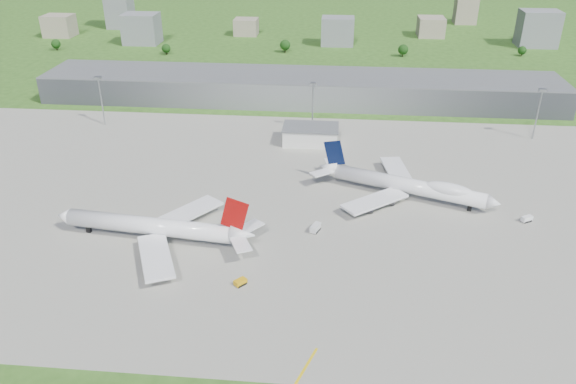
# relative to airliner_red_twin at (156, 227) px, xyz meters

# --- Properties ---
(ground) EXTENTS (1400.00, 1400.00, 0.00)m
(ground) POSITION_rel_airliner_red_twin_xyz_m (38.33, 143.55, -5.36)
(ground) COLOR #2F551A
(ground) RESTS_ON ground
(apron) EXTENTS (360.00, 190.00, 0.08)m
(apron) POSITION_rel_airliner_red_twin_xyz_m (48.33, 33.55, -5.32)
(apron) COLOR gray
(apron) RESTS_ON ground
(terminal) EXTENTS (300.00, 42.00, 15.00)m
(terminal) POSITION_rel_airliner_red_twin_xyz_m (38.33, 158.55, 2.14)
(terminal) COLOR slate
(terminal) RESTS_ON ground
(ops_building) EXTENTS (26.00, 16.00, 8.00)m
(ops_building) POSITION_rel_airliner_red_twin_xyz_m (48.33, 93.55, -1.36)
(ops_building) COLOR silver
(ops_building) RESTS_ON ground
(mast_west) EXTENTS (3.50, 2.00, 25.90)m
(mast_west) POSITION_rel_airliner_red_twin_xyz_m (-61.67, 108.55, 12.35)
(mast_west) COLOR gray
(mast_west) RESTS_ON ground
(mast_center) EXTENTS (3.50, 2.00, 25.90)m
(mast_center) POSITION_rel_airliner_red_twin_xyz_m (48.33, 108.55, 12.35)
(mast_center) COLOR gray
(mast_center) RESTS_ON ground
(mast_east) EXTENTS (3.50, 2.00, 25.90)m
(mast_east) POSITION_rel_airliner_red_twin_xyz_m (158.33, 108.55, 12.35)
(mast_east) COLOR gray
(mast_east) RESTS_ON ground
(airliner_red_twin) EXTENTS (73.34, 56.81, 20.12)m
(airliner_red_twin) POSITION_rel_airliner_red_twin_xyz_m (0.00, 0.00, 0.00)
(airliner_red_twin) COLOR white
(airliner_red_twin) RESTS_ON ground
(airliner_blue_quad) EXTENTS (70.76, 53.98, 19.24)m
(airliner_blue_quad) POSITION_rel_airliner_red_twin_xyz_m (90.11, 40.31, -0.01)
(airliner_blue_quad) COLOR white
(airliner_blue_quad) RESTS_ON ground
(tug_yellow) EXTENTS (4.26, 4.36, 1.90)m
(tug_yellow) POSITION_rel_airliner_red_twin_xyz_m (33.14, -22.71, -4.38)
(tug_yellow) COLOR #DDA10D
(tug_yellow) RESTS_ON ground
(van_white_near) EXTENTS (4.04, 5.68, 2.64)m
(van_white_near) POSITION_rel_airliner_red_twin_xyz_m (54.81, 11.13, -4.03)
(van_white_near) COLOR silver
(van_white_near) RESTS_ON ground
(van_white_far) EXTENTS (4.66, 3.78, 2.23)m
(van_white_far) POSITION_rel_airliner_red_twin_xyz_m (132.54, 25.09, -4.22)
(van_white_far) COLOR white
(van_white_far) RESTS_ON ground
(bldg_far_w) EXTENTS (24.00, 20.00, 18.00)m
(bldg_far_w) POSITION_rel_airliner_red_twin_xyz_m (-181.67, 313.55, 3.64)
(bldg_far_w) COLOR gray
(bldg_far_w) RESTS_ON ground
(bldg_w) EXTENTS (28.00, 22.00, 24.00)m
(bldg_w) POSITION_rel_airliner_red_twin_xyz_m (-101.67, 293.55, 6.64)
(bldg_w) COLOR slate
(bldg_w) RESTS_ON ground
(bldg_cw) EXTENTS (20.00, 18.00, 14.00)m
(bldg_cw) POSITION_rel_airliner_red_twin_xyz_m (-21.67, 333.55, 1.64)
(bldg_cw) COLOR gray
(bldg_cw) RESTS_ON ground
(bldg_c) EXTENTS (26.00, 20.00, 22.00)m
(bldg_c) POSITION_rel_airliner_red_twin_xyz_m (58.33, 303.55, 5.64)
(bldg_c) COLOR slate
(bldg_c) RESTS_ON ground
(bldg_ce) EXTENTS (22.00, 24.00, 16.00)m
(bldg_ce) POSITION_rel_airliner_red_twin_xyz_m (138.33, 343.55, 2.64)
(bldg_ce) COLOR gray
(bldg_ce) RESTS_ON ground
(bldg_e) EXTENTS (30.00, 22.00, 28.00)m
(bldg_e) POSITION_rel_airliner_red_twin_xyz_m (218.33, 313.55, 8.64)
(bldg_e) COLOR slate
(bldg_e) RESTS_ON ground
(bldg_tall_w) EXTENTS (22.00, 20.00, 44.00)m
(bldg_tall_w) POSITION_rel_airliner_red_twin_xyz_m (-141.67, 353.55, 16.64)
(bldg_tall_w) COLOR slate
(bldg_tall_w) RESTS_ON ground
(bldg_tall_e) EXTENTS (20.00, 18.00, 36.00)m
(bldg_tall_e) POSITION_rel_airliner_red_twin_xyz_m (178.33, 403.55, 12.64)
(bldg_tall_e) COLOR gray
(bldg_tall_e) RESTS_ON ground
(tree_far_w) EXTENTS (7.20, 7.20, 8.80)m
(tree_far_w) POSITION_rel_airliner_red_twin_xyz_m (-161.67, 263.55, -0.17)
(tree_far_w) COLOR #382314
(tree_far_w) RESTS_ON ground
(tree_w) EXTENTS (6.75, 6.75, 8.25)m
(tree_w) POSITION_rel_airliner_red_twin_xyz_m (-71.67, 258.55, -0.50)
(tree_w) COLOR #382314
(tree_w) RESTS_ON ground
(tree_c) EXTENTS (8.10, 8.10, 9.90)m
(tree_c) POSITION_rel_airliner_red_twin_xyz_m (18.33, 273.55, 0.48)
(tree_c) COLOR #382314
(tree_c) RESTS_ON ground
(tree_e) EXTENTS (7.65, 7.65, 9.35)m
(tree_e) POSITION_rel_airliner_red_twin_xyz_m (108.33, 268.55, 0.15)
(tree_e) COLOR #382314
(tree_e) RESTS_ON ground
(tree_far_e) EXTENTS (6.30, 6.30, 7.70)m
(tree_far_e) POSITION_rel_airliner_red_twin_xyz_m (198.33, 278.55, -0.83)
(tree_far_e) COLOR #382314
(tree_far_e) RESTS_ON ground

